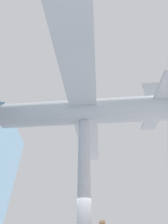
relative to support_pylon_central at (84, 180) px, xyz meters
The scene contains 2 objects.
support_pylon_central is the anchor object (origin of this frame).
suspended_airplane 4.11m from the support_pylon_central, 78.14° to the left, with size 17.12×12.25×3.01m.
Camera 1 is at (-7.64, 0.90, 1.53)m, focal length 24.00 mm.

